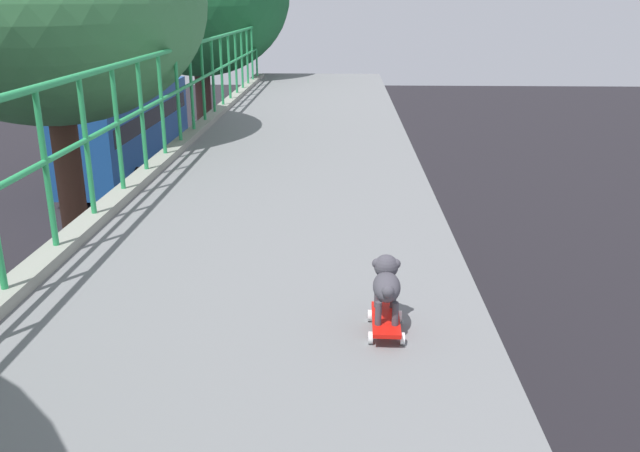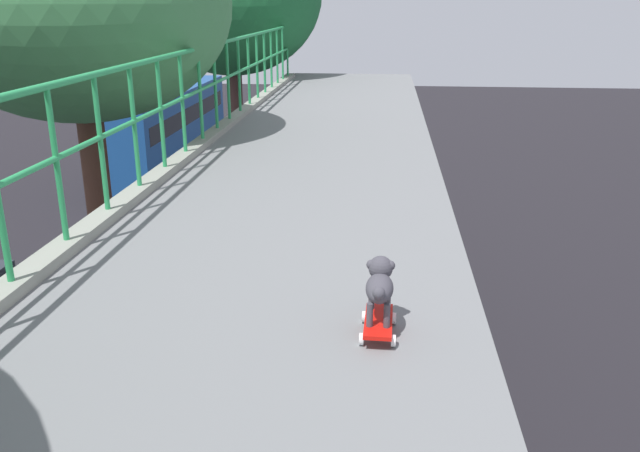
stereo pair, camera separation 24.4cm
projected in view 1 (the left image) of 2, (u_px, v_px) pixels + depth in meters
city_bus at (130, 127)px, 28.77m from camera, size 2.50×11.70×3.54m
roadside_tree_mid at (48, 9)px, 8.44m from camera, size 4.07×4.07×8.72m
toy_skateboard at (386, 321)px, 3.69m from camera, size 0.20×0.41×0.09m
small_dog at (387, 282)px, 3.67m from camera, size 0.16×0.41×0.32m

